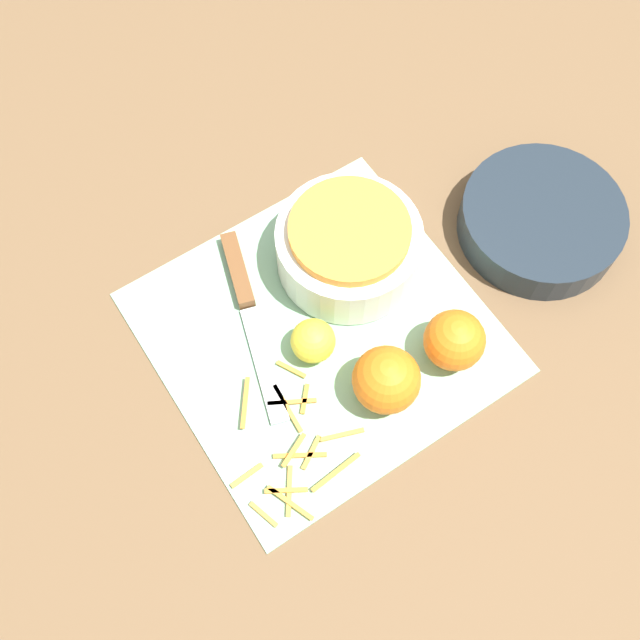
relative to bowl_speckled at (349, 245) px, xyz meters
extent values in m
plane|color=brown|center=(0.06, -0.08, -0.05)|extent=(4.00, 4.00, 0.00)
cube|color=#84B793|center=(0.06, -0.08, -0.04)|extent=(0.37, 0.38, 0.01)
cylinder|color=silver|center=(0.00, 0.00, -0.01)|extent=(0.18, 0.18, 0.07)
cylinder|color=orange|center=(0.00, 0.00, 0.03)|extent=(0.14, 0.14, 0.02)
cylinder|color=#1E2833|center=(0.09, 0.23, -0.02)|extent=(0.20, 0.20, 0.05)
cube|color=brown|center=(-0.06, -0.12, -0.03)|extent=(0.10, 0.05, 0.02)
cube|color=silver|center=(0.06, -0.16, -0.04)|extent=(0.15, 0.06, 0.00)
sphere|color=orange|center=(0.17, 0.03, 0.00)|extent=(0.07, 0.07, 0.07)
sphere|color=orange|center=(0.17, -0.06, 0.00)|extent=(0.08, 0.08, 0.08)
sphere|color=yellow|center=(0.08, -0.10, -0.01)|extent=(0.05, 0.05, 0.05)
cube|color=orange|center=(0.12, -0.16, -0.04)|extent=(0.03, 0.05, 0.00)
cube|color=orange|center=(0.18, -0.13, -0.04)|extent=(0.02, 0.05, 0.00)
cube|color=orange|center=(0.20, -0.22, -0.03)|extent=(0.03, 0.04, 0.00)
cube|color=orange|center=(0.17, -0.19, -0.03)|extent=(0.02, 0.04, 0.00)
cube|color=orange|center=(0.18, -0.18, -0.04)|extent=(0.04, 0.05, 0.00)
cube|color=orange|center=(0.21, -0.25, -0.04)|extent=(0.04, 0.02, 0.00)
cube|color=orange|center=(0.09, -0.20, -0.03)|extent=(0.05, 0.04, 0.00)
cube|color=orange|center=(0.18, -0.17, -0.04)|extent=(0.03, 0.04, 0.00)
cube|color=orange|center=(0.12, -0.14, -0.04)|extent=(0.03, 0.03, 0.00)
cube|color=orange|center=(0.21, -0.16, -0.03)|extent=(0.01, 0.07, 0.00)
cube|color=#F79637|center=(0.20, -0.21, -0.04)|extent=(0.05, 0.04, 0.00)
cube|color=#F59B34|center=(0.08, -0.14, -0.04)|extent=(0.04, 0.02, 0.00)
cube|color=orange|center=(0.21, -0.22, -0.03)|extent=(0.06, 0.03, 0.00)
cube|color=orange|center=(0.12, -0.17, -0.04)|extent=(0.06, 0.01, 0.00)
cube|color=orange|center=(0.16, -0.24, -0.04)|extent=(0.01, 0.04, 0.00)
camera|label=1|loc=(0.37, -0.28, 0.78)|focal=42.00mm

